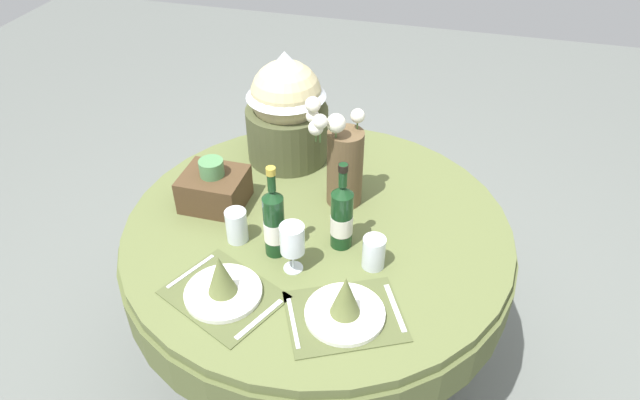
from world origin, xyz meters
TOP-DOWN VIEW (x-y plane):
  - ground at (0.00, 0.00)m, footprint 8.00×8.00m
  - dining_table at (0.00, 0.00)m, footprint 1.40×1.40m
  - place_setting_left at (-0.19, -0.41)m, footprint 0.42×0.38m
  - place_setting_right at (0.19, -0.39)m, footprint 0.42×0.38m
  - flower_vase at (0.05, 0.15)m, footprint 0.20×0.17m
  - wine_bottle_left at (0.11, -0.08)m, footprint 0.08×0.08m
  - wine_bottle_centre at (-0.10, -0.18)m, footprint 0.07×0.07m
  - wine_glass_left at (-0.02, -0.24)m, footprint 0.08×0.08m
  - tumbler_near_left at (0.23, -0.16)m, footprint 0.07×0.07m
  - tumbler_near_right at (-0.24, -0.15)m, footprint 0.07×0.07m
  - gift_tub_back_left at (-0.23, 0.39)m, footprint 0.33×0.33m
  - woven_basket_side_left at (-0.40, 0.02)m, footprint 0.22×0.20m

SIDE VIEW (x-z plane):
  - ground at x=0.00m, z-range 0.00..0.00m
  - dining_table at x=0.00m, z-range 0.25..1.00m
  - place_setting_left at x=-0.19m, z-range 0.72..0.88m
  - place_setting_right at x=0.19m, z-range 0.72..0.88m
  - tumbler_near_left at x=0.23m, z-range 0.75..0.87m
  - tumbler_near_right at x=-0.24m, z-range 0.75..0.87m
  - woven_basket_side_left at x=-0.40m, z-range 0.73..0.92m
  - wine_glass_left at x=-0.02m, z-range 0.79..0.97m
  - wine_bottle_left at x=0.11m, z-range 0.71..1.04m
  - wine_bottle_centre at x=-0.10m, z-range 0.71..1.05m
  - flower_vase at x=0.05m, z-range 0.72..1.15m
  - gift_tub_back_left at x=-0.23m, z-range 0.76..1.22m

